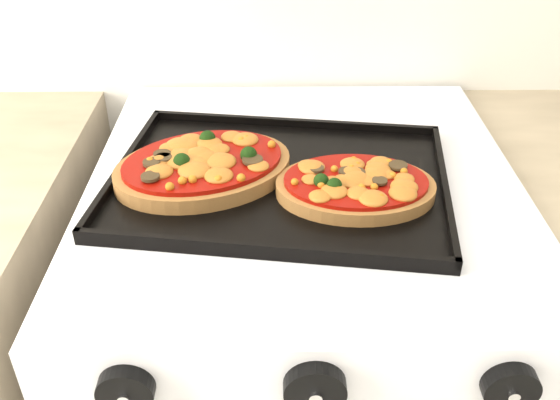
{
  "coord_description": "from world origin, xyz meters",
  "views": [
    {
      "loc": [
        0.01,
        0.95,
        1.36
      ],
      "look_at": [
        0.01,
        1.61,
        0.92
      ],
      "focal_mm": 40.0,
      "sensor_mm": 36.0,
      "label": 1
    }
  ],
  "objects_px": {
    "stove": "(299,388)",
    "pizza_left": "(203,165)",
    "pizza_right": "(356,184)",
    "baking_tray": "(280,178)"
  },
  "relations": [
    {
      "from": "pizza_right",
      "to": "stove",
      "type": "bearing_deg",
      "value": 129.27
    },
    {
      "from": "baking_tray",
      "to": "pizza_right",
      "type": "xyz_separation_m",
      "value": [
        0.1,
        -0.04,
        0.01
      ]
    },
    {
      "from": "baking_tray",
      "to": "pizza_left",
      "type": "xyz_separation_m",
      "value": [
        -0.1,
        0.01,
        0.02
      ]
    },
    {
      "from": "stove",
      "to": "pizza_left",
      "type": "distance_m",
      "value": 0.5
    },
    {
      "from": "stove",
      "to": "baking_tray",
      "type": "height_order",
      "value": "baking_tray"
    },
    {
      "from": "pizza_right",
      "to": "baking_tray",
      "type": "bearing_deg",
      "value": 158.66
    },
    {
      "from": "stove",
      "to": "baking_tray",
      "type": "xyz_separation_m",
      "value": [
        -0.03,
        -0.04,
        0.47
      ]
    },
    {
      "from": "baking_tray",
      "to": "stove",
      "type": "bearing_deg",
      "value": 54.86
    },
    {
      "from": "stove",
      "to": "pizza_left",
      "type": "xyz_separation_m",
      "value": [
        -0.14,
        -0.03,
        0.48
      ]
    },
    {
      "from": "pizza_right",
      "to": "pizza_left",
      "type": "bearing_deg",
      "value": 166.72
    }
  ]
}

